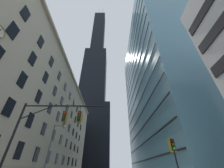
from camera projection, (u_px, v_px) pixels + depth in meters
name	position (u px, v px, depth m)	size (l,w,h in m)	color
station_building	(32.00, 116.00, 34.49)	(17.72, 65.62, 27.76)	#BCAF93
dark_skyscraper	(93.00, 90.00, 106.92)	(28.47, 28.47, 195.16)	black
glass_office_midrise	(157.00, 84.00, 49.76)	(17.58, 48.52, 59.00)	teal
traffic_signal_mast	(51.00, 124.00, 11.67)	(7.85, 0.63, 7.11)	black
traffic_light_near_right	(173.00, 148.00, 10.62)	(0.40, 0.63, 3.86)	black
street_lamppost	(52.00, 146.00, 20.27)	(2.15, 0.32, 8.09)	#47474C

